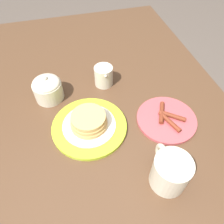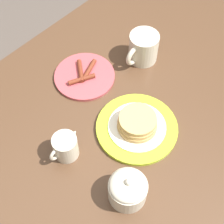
{
  "view_description": "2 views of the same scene",
  "coord_description": "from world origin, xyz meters",
  "px_view_note": "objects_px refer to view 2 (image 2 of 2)",
  "views": [
    {
      "loc": [
        -0.43,
        0.05,
        1.3
      ],
      "look_at": [
        -0.01,
        -0.06,
        0.78
      ],
      "focal_mm": 35.0,
      "sensor_mm": 36.0,
      "label": 1
    },
    {
      "loc": [
        0.38,
        0.3,
        1.58
      ],
      "look_at": [
        -0.01,
        -0.06,
        0.78
      ],
      "focal_mm": 55.0,
      "sensor_mm": 36.0,
      "label": 2
    }
  ],
  "objects_px": {
    "pancake_plate": "(137,126)",
    "sugar_bowl": "(128,189)",
    "side_plate_bacon": "(84,76)",
    "coffee_mug": "(143,48)",
    "creamer_pitcher": "(66,146)"
  },
  "relations": [
    {
      "from": "side_plate_bacon",
      "to": "sugar_bowl",
      "type": "bearing_deg",
      "value": 60.41
    },
    {
      "from": "coffee_mug",
      "to": "sugar_bowl",
      "type": "xyz_separation_m",
      "value": [
        0.38,
        0.27,
        -0.01
      ]
    },
    {
      "from": "pancake_plate",
      "to": "sugar_bowl",
      "type": "height_order",
      "value": "sugar_bowl"
    },
    {
      "from": "creamer_pitcher",
      "to": "coffee_mug",
      "type": "bearing_deg",
      "value": -170.06
    },
    {
      "from": "side_plate_bacon",
      "to": "sugar_bowl",
      "type": "distance_m",
      "value": 0.4
    },
    {
      "from": "side_plate_bacon",
      "to": "sugar_bowl",
      "type": "height_order",
      "value": "sugar_bowl"
    },
    {
      "from": "creamer_pitcher",
      "to": "sugar_bowl",
      "type": "xyz_separation_m",
      "value": [
        -0.02,
        0.2,
        0.0
      ]
    },
    {
      "from": "sugar_bowl",
      "to": "pancake_plate",
      "type": "bearing_deg",
      "value": -146.95
    },
    {
      "from": "coffee_mug",
      "to": "sugar_bowl",
      "type": "bearing_deg",
      "value": 35.16
    },
    {
      "from": "coffee_mug",
      "to": "sugar_bowl",
      "type": "height_order",
      "value": "coffee_mug"
    },
    {
      "from": "pancake_plate",
      "to": "creamer_pitcher",
      "type": "xyz_separation_m",
      "value": [
        0.18,
        -0.09,
        0.02
      ]
    },
    {
      "from": "side_plate_bacon",
      "to": "sugar_bowl",
      "type": "relative_size",
      "value": 1.96
    },
    {
      "from": "side_plate_bacon",
      "to": "coffee_mug",
      "type": "distance_m",
      "value": 0.2
    },
    {
      "from": "coffee_mug",
      "to": "creamer_pitcher",
      "type": "height_order",
      "value": "coffee_mug"
    },
    {
      "from": "pancake_plate",
      "to": "coffee_mug",
      "type": "distance_m",
      "value": 0.27
    }
  ]
}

